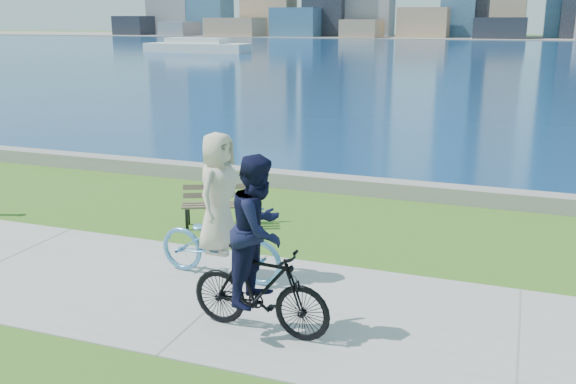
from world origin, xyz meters
TOP-DOWN VIEW (x-y plane):
  - ground at (0.00, 0.00)m, footprint 320.00×320.00m
  - concrete_path at (0.00, 0.00)m, footprint 80.00×3.50m
  - seawall at (0.00, 6.20)m, footprint 90.00×0.50m
  - bay_water at (0.00, 72.00)m, footprint 320.00×131.00m
  - far_shore at (0.00, 130.00)m, footprint 320.00×30.00m
  - ferry_near at (-32.01, 59.38)m, footprint 12.17×3.48m
  - park_bench at (-1.45, 3.02)m, footprint 1.57×1.08m
  - cyclist_woman at (-0.33, 0.66)m, footprint 0.90×2.14m
  - cyclist_man at (0.92, -0.77)m, footprint 0.76×1.92m

SIDE VIEW (x-z plane):
  - ground at x=0.00m, z-range 0.00..0.00m
  - bay_water at x=0.00m, z-range 0.00..0.01m
  - concrete_path at x=0.00m, z-range 0.00..0.02m
  - far_shore at x=0.00m, z-range 0.00..0.12m
  - seawall at x=0.00m, z-range 0.00..0.35m
  - park_bench at x=-1.45m, z-range 0.09..0.86m
  - ferry_near at x=-32.01m, z-range -0.14..1.51m
  - cyclist_woman at x=-0.33m, z-range -0.27..1.98m
  - cyclist_man at x=0.92m, z-range -0.16..2.13m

